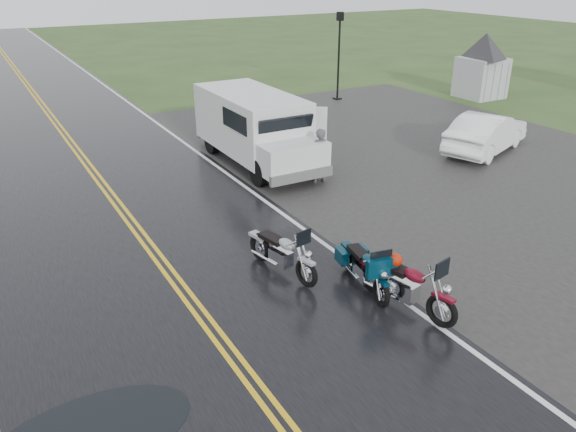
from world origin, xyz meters
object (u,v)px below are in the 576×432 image
object	(u,v)px
visitor_center	(485,49)
motorcycle_silver	(307,263)
motorcycle_teal	(382,282)
person_at_van	(319,157)
lamp_post_far_right	(339,57)
motorcycle_red	(443,299)
sedan_white	(486,133)
van_white	(259,149)

from	to	relation	value
visitor_center	motorcycle_silver	bearing A→B (deg)	-146.76
motorcycle_silver	motorcycle_teal	bearing A→B (deg)	-67.97
motorcycle_silver	person_at_van	xyz separation A→B (m)	(3.68, 5.23, 0.23)
motorcycle_silver	lamp_post_far_right	size ratio (longest dim) A/B	0.50
motorcycle_teal	lamp_post_far_right	distance (m)	19.05
motorcycle_silver	motorcycle_red	bearing A→B (deg)	-71.31
sedan_white	motorcycle_teal	bearing A→B (deg)	102.42
visitor_center	motorcycle_red	bearing A→B (deg)	-139.00
visitor_center	motorcycle_red	size ratio (longest dim) A/B	6.92
van_white	sedan_white	bearing A→B (deg)	-6.48
motorcycle_silver	visitor_center	bearing A→B (deg)	22.02
visitor_center	lamp_post_far_right	xyz separation A→B (m)	(-6.72, 3.17, -0.26)
motorcycle_teal	motorcycle_red	bearing A→B (deg)	-53.83
motorcycle_red	lamp_post_far_right	bearing A→B (deg)	49.60
motorcycle_red	lamp_post_far_right	size ratio (longest dim) A/B	0.54
motorcycle_red	person_at_van	size ratio (longest dim) A/B	1.33
motorcycle_teal	sedan_white	distance (m)	11.60
motorcycle_red	van_white	world-z (taller)	van_white
motorcycle_teal	person_at_van	world-z (taller)	person_at_van
motorcycle_silver	van_white	bearing A→B (deg)	60.86
motorcycle_silver	person_at_van	world-z (taller)	person_at_van
person_at_van	visitor_center	bearing A→B (deg)	-157.82
visitor_center	motorcycle_silver	xyz separation A→B (m)	(-17.65, -11.57, -1.76)
person_at_van	lamp_post_far_right	bearing A→B (deg)	-129.56
motorcycle_red	sedan_white	size ratio (longest dim) A/B	0.53
sedan_white	visitor_center	bearing A→B (deg)	-66.05
van_white	lamp_post_far_right	world-z (taller)	lamp_post_far_right
motorcycle_red	motorcycle_silver	distance (m)	2.90
lamp_post_far_right	motorcycle_teal	bearing A→B (deg)	-121.87
motorcycle_red	person_at_van	distance (m)	8.06
visitor_center	sedan_white	bearing A→B (deg)	-135.98
visitor_center	motorcycle_silver	world-z (taller)	visitor_center
person_at_van	lamp_post_far_right	xyz separation A→B (m)	(7.25, 9.51, 1.28)
van_white	lamp_post_far_right	xyz separation A→B (m)	(9.03, 8.84, 0.92)
motorcycle_red	sedan_white	bearing A→B (deg)	26.92
motorcycle_red	visitor_center	bearing A→B (deg)	29.40
motorcycle_silver	sedan_white	size ratio (longest dim) A/B	0.50
van_white	person_at_van	world-z (taller)	van_white
van_white	person_at_van	bearing A→B (deg)	-20.24
visitor_center	person_at_van	world-z (taller)	visitor_center
motorcycle_teal	motorcycle_silver	xyz separation A→B (m)	(-0.91, 1.39, 0.03)
motorcycle_red	person_at_van	world-z (taller)	person_at_van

